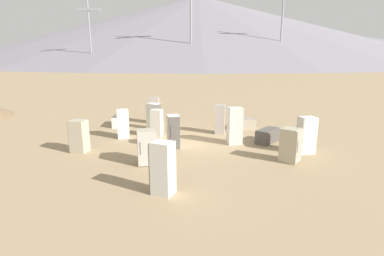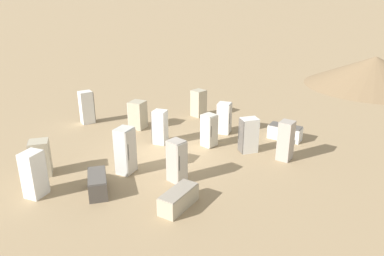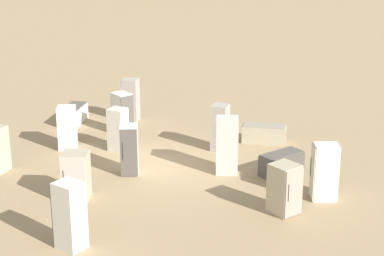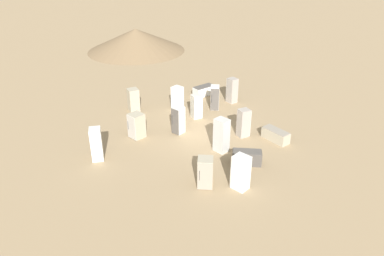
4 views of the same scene
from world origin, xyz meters
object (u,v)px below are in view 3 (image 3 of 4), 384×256
Objects in this scene: discarded_fridge_1 at (281,164)px; discarded_fridge_6 at (130,100)px; discarded_fridge_5 at (118,129)px; discarded_fridge_12 at (67,127)px; discarded_fridge_13 at (220,127)px; discarded_fridge_10 at (74,115)px; discarded_fridge_11 at (122,113)px; discarded_fridge_14 at (264,134)px; discarded_fridge_8 at (76,176)px; discarded_fridge_2 at (285,189)px; discarded_fridge_7 at (325,172)px; discarded_fridge_0 at (129,150)px; discarded_fridge_9 at (69,216)px; discarded_fridge_4 at (227,145)px.

discarded_fridge_6 reaches higher than discarded_fridge_1.
discarded_fridge_5 is 1.90m from discarded_fridge_12.
discarded_fridge_10 is at bearing 172.00° from discarded_fridge_13.
discarded_fridge_11 reaches higher than discarded_fridge_14.
discarded_fridge_8 is at bearing 139.49° from discarded_fridge_14.
discarded_fridge_1 is 3.00m from discarded_fridge_2.
discarded_fridge_10 is 6.80m from discarded_fridge_13.
discarded_fridge_12 is (0.95, -2.97, 0.45)m from discarded_fridge_10.
discarded_fridge_2 is 1.66m from discarded_fridge_7.
discarded_fridge_7 is at bearing -177.33° from discarded_fridge_8.
discarded_fridge_6 is 1.06× the size of discarded_fridge_14.
discarded_fridge_0 is 5.08m from discarded_fridge_1.
discarded_fridge_13 reaches higher than discarded_fridge_5.
discarded_fridge_12 is at bearing 46.33° from discarded_fridge_9.
discarded_fridge_13 reaches higher than discarded_fridge_1.
discarded_fridge_4 is 5.14m from discarded_fridge_8.
discarded_fridge_12 is (-2.98, 7.08, -0.10)m from discarded_fridge_9.
discarded_fridge_4 is 6.24m from discarded_fridge_12.
discarded_fridge_6 is at bearing -94.03° from discarded_fridge_8.
discarded_fridge_13 is (-2.69, 4.88, 0.12)m from discarded_fridge_2.
discarded_fridge_4 is at bearing 52.85° from discarded_fridge_7.
discarded_fridge_4 is at bearing -130.96° from discarded_fridge_1.
discarded_fridge_10 is (-10.28, 5.61, -0.51)m from discarded_fridge_7.
discarded_fridge_14 is at bearing -105.00° from discarded_fridge_6.
discarded_fridge_1 is at bearing -134.67° from discarded_fridge_2.
discarded_fridge_1 is 1.06× the size of discarded_fridge_8.
discarded_fridge_1 is 3.21m from discarded_fridge_14.
discarded_fridge_13 is at bearing 23.01° from discarded_fridge_5.
discarded_fridge_14 is (4.07, 4.08, -0.50)m from discarded_fridge_0.
discarded_fridge_14 is (8.00, -0.78, -0.02)m from discarded_fridge_10.
discarded_fridge_13 is 1.02× the size of discarded_fridge_14.
discarded_fridge_5 is 4.45m from discarded_fridge_8.
discarded_fridge_9 is at bearing 75.31° from discarded_fridge_0.
discarded_fridge_2 is (0.29, -2.96, 0.37)m from discarded_fridge_1.
discarded_fridge_1 is at bearing -124.52° from discarded_fridge_6.
discarded_fridge_5 is (-4.25, 1.39, -0.18)m from discarded_fridge_4.
discarded_fridge_13 is at bearing -111.51° from discarded_fridge_2.
discarded_fridge_11 is (-1.53, 4.00, -0.02)m from discarded_fridge_0.
discarded_fridge_9 is at bearing 112.70° from discarded_fridge_7.
discarded_fridge_5 reaches higher than discarded_fridge_8.
discarded_fridge_7 is 0.96× the size of discarded_fridge_9.
discarded_fridge_4 is (-2.10, 2.71, 0.23)m from discarded_fridge_2.
discarded_fridge_5 is 0.87× the size of discarded_fridge_9.
discarded_fridge_13 is (2.57, 2.92, 0.02)m from discarded_fridge_0.
discarded_fridge_9 is at bearing 108.94° from discarded_fridge_10.
discarded_fridge_12 is at bearing 4.85° from discarded_fridge_11.
discarded_fridge_8 reaches higher than discarded_fridge_1.
discarded_fridge_5 is at bearing 108.39° from discarded_fridge_14.
discarded_fridge_7 is at bearing 98.30° from discarded_fridge_11.
discarded_fridge_0 is at bearing -51.92° from discarded_fridge_5.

